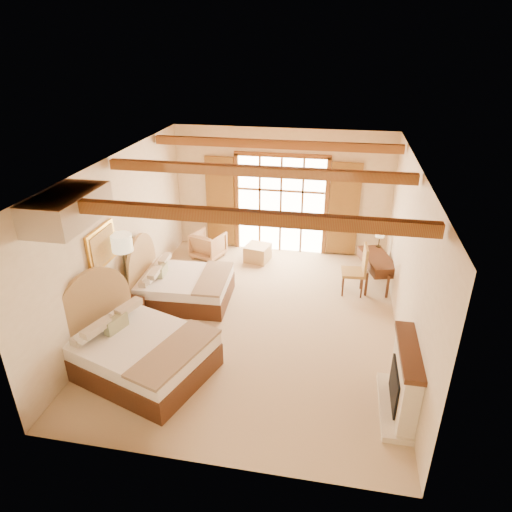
% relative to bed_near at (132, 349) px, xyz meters
% --- Properties ---
extents(floor, '(7.00, 7.00, 0.00)m').
position_rel_bed_near_xyz_m(floor, '(1.79, 1.86, -0.44)').
color(floor, tan).
rests_on(floor, ground).
extents(wall_back, '(5.50, 0.00, 5.50)m').
position_rel_bed_near_xyz_m(wall_back, '(1.79, 5.36, 1.16)').
color(wall_back, beige).
rests_on(wall_back, ground).
extents(wall_left, '(0.00, 7.00, 7.00)m').
position_rel_bed_near_xyz_m(wall_left, '(-0.96, 1.86, 1.16)').
color(wall_left, beige).
rests_on(wall_left, ground).
extents(wall_right, '(0.00, 7.00, 7.00)m').
position_rel_bed_near_xyz_m(wall_right, '(4.54, 1.86, 1.16)').
color(wall_right, beige).
rests_on(wall_right, ground).
extents(ceiling, '(7.00, 7.00, 0.00)m').
position_rel_bed_near_xyz_m(ceiling, '(1.79, 1.86, 2.76)').
color(ceiling, '#B76A33').
rests_on(ceiling, ground).
extents(ceiling_beams, '(5.39, 4.60, 0.18)m').
position_rel_bed_near_xyz_m(ceiling_beams, '(1.79, 1.86, 2.64)').
color(ceiling_beams, brown).
rests_on(ceiling_beams, ceiling).
extents(french_doors, '(3.95, 0.08, 2.60)m').
position_rel_bed_near_xyz_m(french_doors, '(1.79, 5.30, 0.81)').
color(french_doors, white).
rests_on(french_doors, ground).
extents(fireplace, '(0.46, 1.40, 1.16)m').
position_rel_bed_near_xyz_m(fireplace, '(4.39, -0.14, 0.07)').
color(fireplace, beige).
rests_on(fireplace, ground).
extents(painting, '(0.06, 0.95, 0.75)m').
position_rel_bed_near_xyz_m(painting, '(-0.91, 1.11, 1.31)').
color(painting, gold).
rests_on(painting, wall_left).
extents(canopy_valance, '(0.70, 1.40, 0.45)m').
position_rel_bed_near_xyz_m(canopy_valance, '(-0.61, -0.14, 2.51)').
color(canopy_valance, beige).
rests_on(canopy_valance, ceiling).
extents(bed_near, '(2.70, 2.28, 1.45)m').
position_rel_bed_near_xyz_m(bed_near, '(0.00, 0.00, 0.00)').
color(bed_near, '#4D2615').
rests_on(bed_near, floor).
extents(bed_far, '(2.00, 1.54, 1.28)m').
position_rel_bed_near_xyz_m(bed_far, '(-0.03, 2.35, -0.05)').
color(bed_far, '#4D2615').
rests_on(bed_far, floor).
extents(nightstand, '(0.51, 0.51, 0.53)m').
position_rel_bed_near_xyz_m(nightstand, '(-0.66, 1.31, -0.17)').
color(nightstand, '#4D2615').
rests_on(nightstand, floor).
extents(floor_lamp, '(0.39, 0.39, 1.85)m').
position_rel_bed_near_xyz_m(floor_lamp, '(-0.71, 1.47, 1.13)').
color(floor_lamp, '#322919').
rests_on(floor_lamp, floor).
extents(armchair, '(0.93, 0.94, 0.68)m').
position_rel_bed_near_xyz_m(armchair, '(0.03, 4.52, -0.10)').
color(armchair, '#AF7E52').
rests_on(armchair, floor).
extents(ottoman, '(0.67, 0.67, 0.41)m').
position_rel_bed_near_xyz_m(ottoman, '(1.32, 4.56, -0.23)').
color(ottoman, '#A58150').
rests_on(ottoman, floor).
extents(desk, '(0.89, 1.38, 0.69)m').
position_rel_bed_near_xyz_m(desk, '(4.21, 3.86, -0.07)').
color(desk, '#4D2615').
rests_on(desk, floor).
extents(desk_chair, '(0.53, 0.53, 1.14)m').
position_rel_bed_near_xyz_m(desk_chair, '(3.71, 3.35, -0.08)').
color(desk_chair, olive).
rests_on(desk_chair, floor).
extents(desk_lamp, '(0.21, 0.21, 0.43)m').
position_rel_bed_near_xyz_m(desk_lamp, '(4.26, 4.44, 0.57)').
color(desk_lamp, '#322919').
rests_on(desk_lamp, desk).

